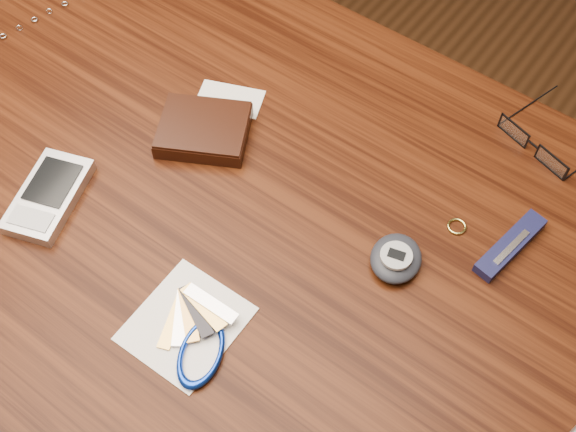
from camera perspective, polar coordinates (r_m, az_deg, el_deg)
name	(u,v)px	position (r m, az deg, el deg)	size (l,w,h in m)	color
ground	(253,414)	(1.50, -2.76, -15.32)	(3.80, 3.80, 0.00)	#472814
desk	(232,250)	(0.90, -4.43, -2.67)	(1.00, 0.70, 0.75)	#351508
wallet_and_card	(204,129)	(0.87, -6.64, 6.84)	(0.13, 0.16, 0.02)	black
eyeglasses	(536,144)	(0.90, 18.99, 5.38)	(0.13, 0.13, 0.02)	black
gold_ring	(457,226)	(0.82, 13.20, -0.81)	(0.02, 0.02, 0.00)	#CCBE58
pda_phone	(49,196)	(0.85, -18.39, 1.52)	(0.10, 0.13, 0.02)	#B4B4B8
pedometer	(396,258)	(0.77, 8.52, -3.32)	(0.07, 0.07, 0.03)	#1F222B
notepad_keys	(194,335)	(0.74, -7.40, -9.34)	(0.13, 0.12, 0.01)	white
pocket_knife	(510,245)	(0.81, 17.16, -2.22)	(0.04, 0.10, 0.01)	#131639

